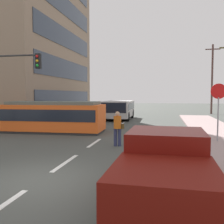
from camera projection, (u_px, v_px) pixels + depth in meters
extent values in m
plane|color=#444743|center=(110.00, 132.00, 17.30)|extent=(120.00, 120.00, 0.00)
cube|color=silver|center=(65.00, 163.00, 9.47)|extent=(0.16, 2.40, 0.01)
cube|color=silver|center=(94.00, 143.00, 13.38)|extent=(0.16, 2.40, 0.01)
cube|color=silver|center=(123.00, 123.00, 22.48)|extent=(0.16, 2.40, 0.01)
cube|color=silver|center=(131.00, 117.00, 28.35)|extent=(0.16, 2.40, 0.01)
cube|color=#8E765F|center=(3.00, 15.00, 28.67)|extent=(14.73, 17.10, 22.40)
cube|color=#2D3847|center=(68.00, 100.00, 27.83)|extent=(0.06, 14.54, 1.92)
cube|color=#2D3847|center=(67.00, 70.00, 27.62)|extent=(0.06, 14.54, 1.92)
cube|color=#2D3847|center=(67.00, 39.00, 27.41)|extent=(0.06, 14.54, 1.92)
cube|color=#2D3847|center=(67.00, 8.00, 27.20)|extent=(0.06, 14.54, 1.92)
cube|color=orange|center=(54.00, 117.00, 17.26)|extent=(6.57, 2.66, 1.67)
cube|color=#2D2D2D|center=(54.00, 131.00, 17.32)|extent=(6.44, 2.53, 0.15)
cube|color=#545E56|center=(54.00, 103.00, 17.20)|extent=(5.91, 2.27, 0.20)
cube|color=#1E232D|center=(54.00, 114.00, 17.25)|extent=(6.31, 2.69, 0.74)
cube|color=#B4B1AE|center=(119.00, 109.00, 26.15)|extent=(2.57, 5.90, 1.53)
cube|color=black|center=(114.00, 108.00, 23.31)|extent=(2.25, 0.15, 0.92)
cube|color=black|center=(119.00, 106.00, 26.13)|extent=(2.60, 5.02, 0.61)
cylinder|color=black|center=(116.00, 116.00, 24.35)|extent=(2.56, 0.93, 0.90)
cylinder|color=black|center=(122.00, 114.00, 28.04)|extent=(2.56, 0.93, 0.90)
cylinder|color=#2A2E4E|center=(115.00, 137.00, 12.57)|extent=(0.16, 0.16, 0.85)
cylinder|color=#2A2E4E|center=(119.00, 137.00, 12.53)|extent=(0.16, 0.16, 0.85)
cylinder|color=#D35E17|center=(117.00, 122.00, 12.50)|extent=(0.36, 0.36, 0.60)
sphere|color=tan|center=(117.00, 114.00, 12.47)|extent=(0.22, 0.22, 0.22)
cube|color=#4C3513|center=(122.00, 126.00, 12.52)|extent=(0.18, 0.22, 0.24)
cube|color=#601009|center=(166.00, 170.00, 6.26)|extent=(2.12, 5.05, 0.65)
cube|color=#620F09|center=(166.00, 141.00, 6.75)|extent=(1.95, 1.95, 0.55)
cube|color=#601009|center=(164.00, 170.00, 4.89)|extent=(2.05, 2.30, 0.12)
cylinder|color=black|center=(133.00, 163.00, 7.95)|extent=(0.30, 0.81, 0.80)
cylinder|color=black|center=(202.00, 167.00, 7.51)|extent=(0.30, 0.81, 0.80)
cylinder|color=black|center=(111.00, 202.00, 5.03)|extent=(0.30, 0.81, 0.80)
cylinder|color=black|center=(222.00, 213.00, 4.59)|extent=(0.30, 0.81, 0.80)
cube|color=navy|center=(51.00, 118.00, 21.61)|extent=(1.84, 4.41, 0.55)
cube|color=black|center=(50.00, 113.00, 21.43)|extent=(1.68, 2.43, 0.40)
cylinder|color=black|center=(48.00, 119.00, 23.08)|extent=(0.23, 0.64, 0.64)
cylinder|color=black|center=(67.00, 119.00, 22.74)|extent=(0.23, 0.64, 0.64)
cylinder|color=black|center=(33.00, 122.00, 20.50)|extent=(0.23, 0.64, 0.64)
cylinder|color=black|center=(55.00, 123.00, 20.16)|extent=(0.23, 0.64, 0.64)
cylinder|color=gray|center=(218.00, 119.00, 13.03)|extent=(0.07, 0.07, 2.20)
cylinder|color=red|center=(219.00, 91.00, 12.94)|extent=(0.76, 0.04, 0.76)
cylinder|color=#333333|center=(15.00, 56.00, 14.96)|extent=(2.81, 0.10, 0.10)
cube|color=black|center=(38.00, 61.00, 14.71)|extent=(0.28, 0.24, 0.84)
sphere|color=red|center=(37.00, 56.00, 14.57)|extent=(0.16, 0.16, 0.16)
sphere|color=gold|center=(37.00, 61.00, 14.58)|extent=(0.16, 0.16, 0.16)
sphere|color=green|center=(37.00, 65.00, 14.60)|extent=(0.16, 0.16, 0.16)
cylinder|color=brown|center=(212.00, 79.00, 33.22)|extent=(0.24, 0.24, 8.80)
cube|color=brown|center=(213.00, 49.00, 32.97)|extent=(1.80, 0.12, 0.12)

